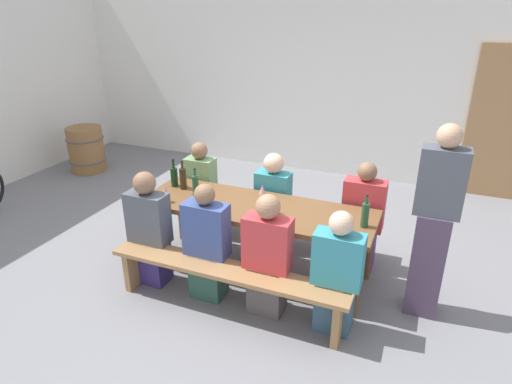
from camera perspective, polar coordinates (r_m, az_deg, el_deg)
The scene contains 22 objects.
ground_plane at distance 4.65m, azimuth 0.00°, elevation -10.24°, with size 24.00×24.00×0.00m, color slate.
back_wall at distance 7.05m, azimuth 10.52°, elevation 15.03°, with size 14.00×0.20×3.20m, color silver.
wooden_door at distance 6.91m, azimuth 29.35°, elevation 7.62°, with size 0.90×0.06×2.10m, color #9E7247.
tasting_table at distance 4.31m, azimuth 0.00°, elevation -2.76°, with size 2.31×0.76×0.75m.
bench_near at distance 3.94m, azimuth -3.86°, elevation -10.88°, with size 2.21×0.30×0.45m.
bench_far at distance 5.02m, azimuth 2.97°, elevation -2.82°, with size 2.21×0.30×0.45m.
wine_bottle_0 at distance 4.52m, azimuth -7.83°, elevation 0.89°, with size 0.07×0.07×0.29m.
wine_bottle_1 at distance 4.79m, azimuth -10.54°, elevation 2.00°, with size 0.07×0.07×0.31m.
wine_bottle_2 at distance 3.96m, azimuth 13.95°, elevation -2.86°, with size 0.07×0.07×0.31m.
wine_bottle_3 at distance 4.70m, azimuth -9.43°, elevation 1.79°, with size 0.07×0.07×0.31m.
wine_glass_0 at distance 4.09m, azimuth 2.41°, elevation -1.41°, with size 0.07×0.07×0.16m.
wine_glass_1 at distance 4.41m, azimuth -11.68°, elevation 0.21°, with size 0.08×0.08×0.17m.
wine_glass_2 at distance 4.34m, azimuth 0.82°, elevation 0.25°, with size 0.07×0.07×0.17m.
seated_guest_near_0 at distance 4.36m, azimuth -13.61°, elevation -4.97°, with size 0.40×0.24×1.16m.
seated_guest_near_1 at distance 4.06m, azimuth -6.35°, elevation -6.92°, with size 0.41×0.24×1.14m.
seated_guest_near_2 at distance 3.84m, azimuth 1.49°, elevation -8.58°, with size 0.41×0.24×1.14m.
seated_guest_near_3 at distance 3.72m, azimuth 10.41°, elevation -10.65°, with size 0.40×0.24×1.10m.
seated_guest_far_0 at distance 5.17m, azimuth -7.09°, elevation 0.06°, with size 0.33×0.24×1.14m.
seated_guest_far_1 at distance 4.82m, azimuth 2.20°, elevation -1.59°, with size 0.37×0.24×1.12m.
seated_guest_far_2 at distance 4.61m, azimuth 13.58°, elevation -3.46°, with size 0.41×0.24×1.16m.
standing_host at distance 3.98m, azimuth 21.96°, elevation -4.26°, with size 0.37×0.24×1.73m.
wine_barrel at distance 7.75m, azimuth -21.11°, elevation 5.19°, with size 0.59×0.59×0.73m.
Camera 1 is at (1.49, -3.58, 2.57)m, focal length 30.91 mm.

